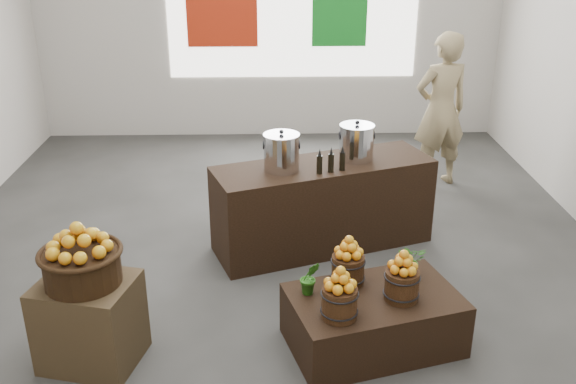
{
  "coord_description": "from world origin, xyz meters",
  "views": [
    {
      "loc": [
        0.01,
        -4.91,
        2.75
      ],
      "look_at": [
        0.13,
        -0.4,
        0.81
      ],
      "focal_mm": 40.0,
      "sensor_mm": 36.0,
      "label": 1
    }
  ],
  "objects_px": {
    "crate": "(90,322)",
    "wicker_basket": "(82,267)",
    "stock_pot_left": "(282,153)",
    "stock_pot_center": "(356,143)",
    "counter": "(323,205)",
    "display_table": "(373,320)",
    "shopper": "(441,110)"
  },
  "relations": [
    {
      "from": "crate",
      "to": "wicker_basket",
      "type": "bearing_deg",
      "value": 0.0
    },
    {
      "from": "stock_pot_left",
      "to": "stock_pot_center",
      "type": "xyz_separation_m",
      "value": [
        0.66,
        0.24,
        0.0
      ]
    },
    {
      "from": "stock_pot_left",
      "to": "wicker_basket",
      "type": "bearing_deg",
      "value": -131.19
    },
    {
      "from": "crate",
      "to": "counter",
      "type": "distance_m",
      "value": 2.31
    },
    {
      "from": "display_table",
      "to": "stock_pot_center",
      "type": "height_order",
      "value": "stock_pot_center"
    },
    {
      "from": "counter",
      "to": "crate",
      "type": "bearing_deg",
      "value": -155.76
    },
    {
      "from": "display_table",
      "to": "stock_pot_left",
      "type": "bearing_deg",
      "value": 98.12
    },
    {
      "from": "stock_pot_left",
      "to": "shopper",
      "type": "height_order",
      "value": "shopper"
    },
    {
      "from": "display_table",
      "to": "stock_pot_left",
      "type": "relative_size",
      "value": 3.83
    },
    {
      "from": "crate",
      "to": "display_table",
      "type": "height_order",
      "value": "crate"
    },
    {
      "from": "display_table",
      "to": "wicker_basket",
      "type": "bearing_deg",
      "value": 167.67
    },
    {
      "from": "wicker_basket",
      "to": "stock_pot_left",
      "type": "height_order",
      "value": "stock_pot_left"
    },
    {
      "from": "shopper",
      "to": "stock_pot_left",
      "type": "bearing_deg",
      "value": 27.09
    },
    {
      "from": "wicker_basket",
      "to": "crate",
      "type": "bearing_deg",
      "value": 0.0
    },
    {
      "from": "crate",
      "to": "counter",
      "type": "height_order",
      "value": "counter"
    },
    {
      "from": "stock_pot_left",
      "to": "shopper",
      "type": "xyz_separation_m",
      "value": [
        1.73,
        1.57,
        -0.09
      ]
    },
    {
      "from": "display_table",
      "to": "crate",
      "type": "bearing_deg",
      "value": 167.67
    },
    {
      "from": "shopper",
      "to": "counter",
      "type": "bearing_deg",
      "value": 31.41
    },
    {
      "from": "wicker_basket",
      "to": "display_table",
      "type": "bearing_deg",
      "value": 3.69
    },
    {
      "from": "crate",
      "to": "stock_pot_left",
      "type": "relative_size",
      "value": 2.03
    },
    {
      "from": "stock_pot_left",
      "to": "crate",
      "type": "bearing_deg",
      "value": -131.19
    },
    {
      "from": "display_table",
      "to": "shopper",
      "type": "bearing_deg",
      "value": 52.83
    },
    {
      "from": "display_table",
      "to": "stock_pot_center",
      "type": "bearing_deg",
      "value": 72.09
    },
    {
      "from": "wicker_basket",
      "to": "stock_pot_left",
      "type": "distance_m",
      "value": 1.97
    },
    {
      "from": "stock_pot_center",
      "to": "shopper",
      "type": "relative_size",
      "value": 0.18
    },
    {
      "from": "wicker_basket",
      "to": "stock_pot_center",
      "type": "distance_m",
      "value": 2.6
    },
    {
      "from": "stock_pot_left",
      "to": "stock_pot_center",
      "type": "relative_size",
      "value": 1.0
    },
    {
      "from": "counter",
      "to": "shopper",
      "type": "bearing_deg",
      "value": 26.62
    },
    {
      "from": "crate",
      "to": "wicker_basket",
      "type": "relative_size",
      "value": 1.25
    },
    {
      "from": "crate",
      "to": "shopper",
      "type": "bearing_deg",
      "value": 45.18
    },
    {
      "from": "crate",
      "to": "display_table",
      "type": "bearing_deg",
      "value": 3.69
    },
    {
      "from": "wicker_basket",
      "to": "shopper",
      "type": "bearing_deg",
      "value": 45.18
    }
  ]
}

